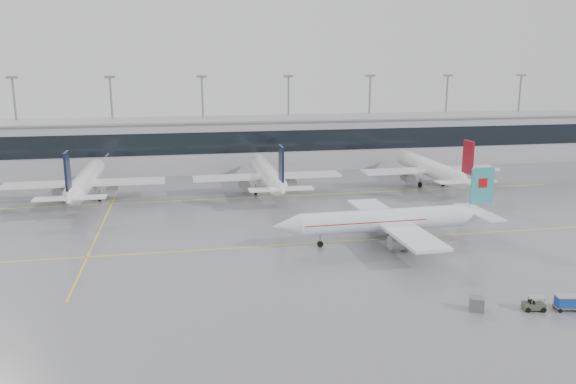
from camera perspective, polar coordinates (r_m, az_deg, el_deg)
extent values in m
plane|color=gray|center=(81.68, 1.61, -5.28)|extent=(320.00, 320.00, 0.00)
cube|color=yellow|center=(81.68, 1.61, -5.28)|extent=(120.00, 0.25, 0.01)
cube|color=yellow|center=(110.06, -1.79, -0.47)|extent=(120.00, 0.25, 0.01)
cube|color=yellow|center=(95.11, -18.43, -3.31)|extent=(0.25, 60.00, 0.01)
cube|color=#A6A6AA|center=(140.11, -3.92, 4.91)|extent=(180.00, 15.00, 12.00)
cube|color=black|center=(132.48, -3.52, 5.10)|extent=(180.00, 0.20, 5.00)
cube|color=gray|center=(139.38, -3.95, 7.43)|extent=(182.00, 16.00, 0.40)
cylinder|color=gray|center=(149.33, -25.82, 6.09)|extent=(0.50, 0.50, 22.00)
cube|color=gray|center=(148.65, -26.25, 10.40)|extent=(2.40, 1.00, 0.60)
cylinder|color=gray|center=(145.30, -17.36, 6.63)|extent=(0.50, 0.50, 22.00)
cube|color=gray|center=(144.61, -17.67, 11.08)|extent=(2.40, 1.00, 0.60)
cylinder|color=gray|center=(144.55, -8.61, 7.04)|extent=(0.50, 0.50, 22.00)
cube|color=gray|center=(143.85, -8.76, 11.52)|extent=(2.40, 1.00, 0.60)
cylinder|color=gray|center=(147.12, 0.05, 7.28)|extent=(0.50, 0.50, 22.00)
cube|color=gray|center=(146.43, 0.05, 11.69)|extent=(2.40, 1.00, 0.60)
cylinder|color=gray|center=(152.84, 8.24, 7.37)|extent=(0.50, 0.50, 22.00)
cube|color=gray|center=(152.18, 8.38, 11.60)|extent=(2.40, 1.00, 0.60)
cylinder|color=gray|center=(161.39, 15.70, 7.31)|extent=(0.50, 0.50, 22.00)
cube|color=gray|center=(160.76, 15.95, 11.32)|extent=(2.40, 1.00, 0.60)
cylinder|color=gray|center=(172.33, 22.31, 7.16)|extent=(0.50, 0.50, 22.00)
cube|color=gray|center=(171.75, 22.64, 10.90)|extent=(2.40, 1.00, 0.60)
cylinder|color=white|center=(82.29, 9.59, -2.83)|extent=(24.73, 3.80, 3.24)
cone|color=white|center=(78.20, -0.23, -3.48)|extent=(4.07, 3.33, 3.24)
cone|color=white|center=(88.93, 18.69, -2.15)|extent=(5.67, 3.36, 3.24)
cube|color=white|center=(82.95, 10.55, -3.03)|extent=(5.61, 26.83, 0.45)
cube|color=white|center=(88.96, 18.82, -1.96)|extent=(3.04, 10.34, 0.25)
cube|color=teal|center=(88.15, 19.12, 0.62)|extent=(3.61, 0.43, 5.52)
cylinder|color=gray|center=(78.99, 11.51, -5.03)|extent=(3.65, 2.18, 2.10)
cylinder|color=gray|center=(87.45, 8.99, -3.16)|extent=(3.65, 2.18, 2.10)
cylinder|color=gray|center=(80.03, 3.29, -4.84)|extent=(0.20, 0.20, 1.36)
cylinder|color=black|center=(80.24, 3.28, -5.30)|extent=(0.91, 0.32, 0.90)
cylinder|color=gray|center=(81.58, 11.85, -4.68)|extent=(0.24, 0.24, 1.36)
cylinder|color=black|center=(81.78, 11.83, -5.13)|extent=(1.11, 0.48, 1.10)
cylinder|color=gray|center=(86.13, 10.45, -3.67)|extent=(0.24, 0.24, 1.36)
cylinder|color=black|center=(86.32, 10.43, -4.10)|extent=(1.11, 0.48, 1.10)
cube|color=#B70F0F|center=(88.06, 19.14, 0.90)|extent=(1.41, 0.48, 1.40)
cube|color=#B70F0F|center=(81.19, 7.63, -2.83)|extent=(18.07, 3.68, 0.12)
cylinder|color=white|center=(114.23, -19.83, 1.20)|extent=(3.59, 27.36, 3.59)
cone|color=white|center=(129.48, -18.82, 2.59)|extent=(3.59, 4.00, 3.59)
cone|color=white|center=(98.34, -21.23, -0.72)|extent=(3.59, 5.60, 3.59)
cube|color=white|center=(112.85, -19.93, 0.85)|extent=(29.64, 5.00, 0.45)
cube|color=white|center=(98.09, -21.26, -0.57)|extent=(11.40, 2.80, 0.25)
cube|color=black|center=(97.00, -21.50, 2.02)|extent=(0.35, 3.60, 6.12)
cylinder|color=gray|center=(114.50, -22.20, 0.06)|extent=(2.10, 3.60, 2.10)
cylinder|color=gray|center=(112.98, -17.43, 0.27)|extent=(2.10, 3.60, 2.10)
cylinder|color=gray|center=(125.08, -19.03, 1.03)|extent=(0.20, 0.20, 1.56)
cylinder|color=black|center=(125.23, -19.00, 0.68)|extent=(0.30, 0.90, 0.90)
cylinder|color=gray|center=(112.76, -21.22, -0.34)|extent=(0.24, 0.24, 1.56)
cylinder|color=black|center=(112.93, -21.19, -0.72)|extent=(0.45, 1.10, 1.10)
cylinder|color=gray|center=(111.93, -18.61, -0.23)|extent=(0.24, 0.24, 1.56)
cylinder|color=black|center=(112.10, -18.58, -0.62)|extent=(0.45, 1.10, 1.10)
cylinder|color=white|center=(114.08, -2.20, 1.96)|extent=(3.59, 27.36, 3.59)
cone|color=white|center=(129.35, -3.27, 3.26)|extent=(3.59, 4.00, 3.59)
cone|color=white|center=(98.18, -0.73, 0.16)|extent=(3.59, 5.60, 3.59)
cube|color=white|center=(112.71, -2.08, 1.62)|extent=(29.64, 5.00, 0.45)
cube|color=white|center=(97.92, -0.70, 0.30)|extent=(11.40, 2.80, 0.25)
cube|color=black|center=(96.83, -0.69, 2.91)|extent=(0.35, 3.60, 6.12)
cylinder|color=gray|center=(112.87, -4.53, 0.82)|extent=(2.10, 3.60, 2.10)
cylinder|color=gray|center=(114.31, 0.26, 1.02)|extent=(2.10, 3.60, 2.10)
cylinder|color=gray|center=(124.95, -2.95, 1.72)|extent=(0.20, 0.20, 1.56)
cylinder|color=black|center=(125.10, -2.94, 1.37)|extent=(0.30, 0.90, 0.90)
cylinder|color=gray|center=(111.80, -3.31, 0.42)|extent=(0.24, 0.24, 1.56)
cylinder|color=black|center=(111.97, -3.31, 0.04)|extent=(0.45, 1.10, 1.10)
cylinder|color=gray|center=(112.59, -0.69, 0.53)|extent=(0.24, 0.24, 1.56)
cylinder|color=black|center=(112.76, -0.69, 0.15)|extent=(0.45, 1.10, 1.10)
cylinder|color=white|center=(124.23, 13.98, 2.49)|extent=(3.59, 27.36, 3.59)
cone|color=white|center=(138.38, 11.27, 3.67)|extent=(3.59, 4.00, 3.59)
cone|color=white|center=(109.80, 17.56, 0.92)|extent=(3.59, 5.60, 3.59)
cube|color=white|center=(122.96, 14.26, 2.18)|extent=(29.64, 5.00, 0.45)
cube|color=white|center=(109.57, 17.62, 1.05)|extent=(11.40, 2.80, 0.25)
cube|color=maroon|center=(108.59, 17.83, 3.38)|extent=(0.35, 3.60, 6.12)
cylinder|color=gray|center=(121.74, 12.07, 1.47)|extent=(2.10, 3.60, 2.10)
cylinder|color=gray|center=(125.78, 16.10, 1.61)|extent=(2.10, 3.60, 2.10)
cylinder|color=gray|center=(134.27, 12.02, 2.24)|extent=(0.20, 0.20, 1.56)
cylinder|color=black|center=(134.41, 12.00, 1.91)|extent=(0.30, 0.90, 0.90)
cylinder|color=gray|center=(121.39, 13.29, 1.10)|extent=(0.24, 0.24, 1.56)
cylinder|color=black|center=(121.54, 13.27, 0.74)|extent=(0.45, 1.10, 1.10)
cylinder|color=gray|center=(123.60, 15.49, 1.18)|extent=(0.24, 0.24, 1.56)
cylinder|color=black|center=(123.75, 15.47, 0.83)|extent=(0.45, 1.10, 1.10)
cube|color=#404739|center=(65.94, 23.69, -10.54)|extent=(2.37, 1.57, 0.64)
cube|color=gray|center=(65.61, 23.92, -9.67)|extent=(1.92, 1.49, 0.05)
cube|color=black|center=(65.67, 23.50, -10.22)|extent=(0.58, 0.80, 0.36)
cylinder|color=gray|center=(66.62, 25.00, -10.46)|extent=(1.09, 0.28, 0.07)
cylinder|color=gray|center=(65.10, 23.55, -10.22)|extent=(0.07, 0.07, 0.82)
cylinder|color=gray|center=(65.94, 23.20, -9.89)|extent=(0.07, 0.07, 0.82)
cylinder|color=gray|center=(65.61, 24.58, -10.14)|extent=(0.07, 0.07, 0.82)
cylinder|color=gray|center=(66.44, 24.22, -9.81)|extent=(0.07, 0.07, 0.82)
cylinder|color=black|center=(65.21, 23.21, -10.97)|extent=(0.57, 0.28, 0.55)
cylinder|color=black|center=(66.20, 22.81, -10.57)|extent=(0.57, 0.28, 0.55)
cylinder|color=black|center=(65.86, 24.54, -10.86)|extent=(0.57, 0.28, 0.55)
cylinder|color=black|center=(66.84, 24.12, -10.47)|extent=(0.57, 0.28, 0.55)
cube|color=gray|center=(67.48, 26.53, -10.37)|extent=(2.86, 1.80, 0.16)
cube|color=#153F95|center=(67.26, 26.58, -9.89)|extent=(2.67, 1.68, 1.06)
cube|color=gray|center=(67.05, 26.63, -9.43)|extent=(2.88, 1.89, 0.09)
cylinder|color=black|center=(66.55, 25.93, -10.81)|extent=(0.46, 0.24, 0.44)
cylinder|color=black|center=(67.64, 25.44, -10.37)|extent=(0.46, 0.24, 0.44)
cylinder|color=black|center=(68.57, 27.07, -10.23)|extent=(0.46, 0.24, 0.44)
cube|color=slate|center=(63.63, 18.62, -10.72)|extent=(1.92, 1.87, 1.47)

